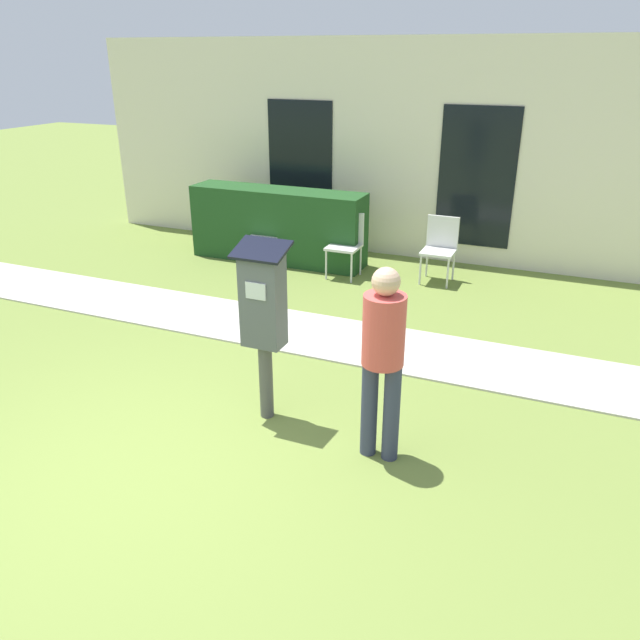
{
  "coord_description": "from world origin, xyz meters",
  "views": [
    {
      "loc": [
        2.84,
        -3.06,
        2.97
      ],
      "look_at": [
        1.11,
        1.06,
        1.05
      ],
      "focal_mm": 35.0,
      "sensor_mm": 36.0,
      "label": 1
    }
  ],
  "objects_px": {
    "outdoor_chair_middle": "(346,239)",
    "outdoor_chair_right": "(440,244)",
    "outdoor_chair_left": "(267,229)",
    "parking_meter": "(263,310)",
    "person_standing": "(383,351)"
  },
  "relations": [
    {
      "from": "parking_meter",
      "to": "outdoor_chair_middle",
      "type": "distance_m",
      "value": 3.94
    },
    {
      "from": "outdoor_chair_middle",
      "to": "outdoor_chair_right",
      "type": "relative_size",
      "value": 1.0
    },
    {
      "from": "outdoor_chair_middle",
      "to": "outdoor_chair_right",
      "type": "height_order",
      "value": "same"
    },
    {
      "from": "parking_meter",
      "to": "outdoor_chair_left",
      "type": "xyz_separation_m",
      "value": [
        -1.99,
        3.9,
        -0.49
      ]
    },
    {
      "from": "person_standing",
      "to": "parking_meter",
      "type": "bearing_deg",
      "value": 137.58
    },
    {
      "from": "outdoor_chair_middle",
      "to": "outdoor_chair_left",
      "type": "bearing_deg",
      "value": -158.69
    },
    {
      "from": "outdoor_chair_left",
      "to": "person_standing",
      "type": "bearing_deg",
      "value": -41.65
    },
    {
      "from": "outdoor_chair_left",
      "to": "outdoor_chair_right",
      "type": "height_order",
      "value": "same"
    },
    {
      "from": "parking_meter",
      "to": "outdoor_chair_middle",
      "type": "height_order",
      "value": "parking_meter"
    },
    {
      "from": "parking_meter",
      "to": "outdoor_chair_left",
      "type": "bearing_deg",
      "value": 117.03
    },
    {
      "from": "parking_meter",
      "to": "outdoor_chair_right",
      "type": "height_order",
      "value": "parking_meter"
    },
    {
      "from": "person_standing",
      "to": "outdoor_chair_middle",
      "type": "bearing_deg",
      "value": 81.04
    },
    {
      "from": "outdoor_chair_left",
      "to": "parking_meter",
      "type": "bearing_deg",
      "value": -51.71
    },
    {
      "from": "parking_meter",
      "to": "outdoor_chair_right",
      "type": "xyz_separation_m",
      "value": [
        0.58,
        4.13,
        -0.49
      ]
    },
    {
      "from": "parking_meter",
      "to": "person_standing",
      "type": "bearing_deg",
      "value": -9.34
    }
  ]
}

